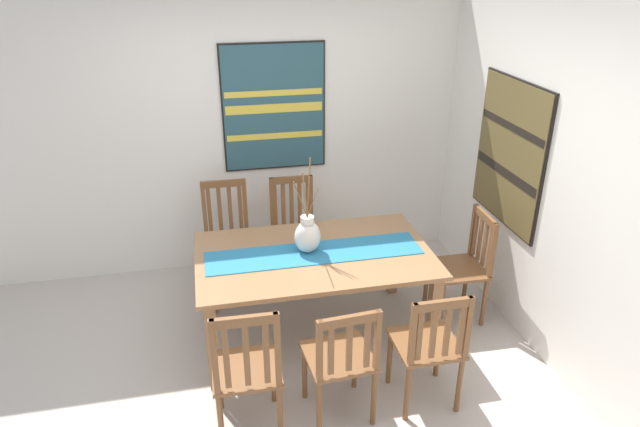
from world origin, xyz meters
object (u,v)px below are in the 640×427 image
(centerpiece_vase, at_px, (307,235))
(chair_1, at_px, (227,236))
(chair_0, at_px, (294,228))
(dining_table, at_px, (314,264))
(chair_4, at_px, (430,345))
(painting_on_back_wall, at_px, (274,108))
(painting_on_side_wall, at_px, (510,153))
(chair_3, at_px, (341,359))
(chair_2, at_px, (464,264))
(chair_5, at_px, (247,370))

(centerpiece_vase, xyz_separation_m, chair_1, (-0.57, 0.85, -0.37))
(chair_0, height_order, chair_1, chair_1)
(dining_table, relative_size, chair_4, 1.95)
(painting_on_back_wall, xyz_separation_m, painting_on_side_wall, (1.70, -1.14, -0.17))
(chair_3, bearing_deg, centerpiece_vase, 91.80)
(chair_0, distance_m, painting_on_back_wall, 1.10)
(chair_2, xyz_separation_m, chair_4, (-0.67, -0.91, -0.01))
(centerpiece_vase, relative_size, chair_4, 0.81)
(chair_3, bearing_deg, chair_0, 89.67)
(chair_0, xyz_separation_m, chair_3, (-0.01, -1.82, -0.03))
(chair_4, distance_m, chair_5, 1.19)
(chair_2, distance_m, chair_4, 1.13)
(chair_4, height_order, painting_on_back_wall, painting_on_back_wall)
(dining_table, xyz_separation_m, chair_5, (-0.61, -0.92, -0.14))
(painting_on_back_wall, bearing_deg, centerpiece_vase, -87.56)
(chair_0, bearing_deg, dining_table, -89.83)
(painting_on_side_wall, bearing_deg, chair_4, -133.92)
(chair_1, bearing_deg, dining_table, -55.59)
(chair_0, bearing_deg, chair_1, -178.27)
(chair_4, bearing_deg, chair_2, 53.70)
(centerpiece_vase, height_order, chair_0, centerpiece_vase)
(chair_1, height_order, painting_on_back_wall, painting_on_back_wall)
(centerpiece_vase, distance_m, painting_on_back_wall, 1.42)
(chair_1, bearing_deg, chair_4, -56.64)
(chair_4, relative_size, painting_on_back_wall, 0.80)
(chair_2, bearing_deg, painting_on_side_wall, 23.61)
(chair_0, xyz_separation_m, painting_on_side_wall, (1.61, -0.75, 0.86))
(chair_2, height_order, chair_5, chair_5)
(dining_table, bearing_deg, painting_on_back_wall, 94.26)
(chair_5, relative_size, painting_on_back_wall, 0.85)
(chair_4, distance_m, painting_on_back_wall, 2.54)
(chair_0, distance_m, chair_2, 1.55)
(chair_1, relative_size, painting_on_back_wall, 0.86)
(chair_0, height_order, chair_2, chair_0)
(painting_on_back_wall, height_order, painting_on_side_wall, painting_on_back_wall)
(dining_table, distance_m, chair_3, 0.93)
(centerpiece_vase, height_order, chair_3, centerpiece_vase)
(chair_0, height_order, chair_5, chair_5)
(painting_on_back_wall, distance_m, painting_on_side_wall, 2.06)
(chair_3, xyz_separation_m, chair_5, (-0.59, -0.01, 0.02))
(centerpiece_vase, distance_m, painting_on_side_wall, 1.72)
(painting_on_side_wall, bearing_deg, chair_0, 154.96)
(chair_2, height_order, painting_on_side_wall, painting_on_side_wall)
(chair_2, relative_size, painting_on_back_wall, 0.81)
(chair_3, relative_size, painting_on_side_wall, 0.77)
(chair_3, relative_size, painting_on_back_wall, 0.78)
(centerpiece_vase, bearing_deg, chair_0, 87.37)
(chair_2, bearing_deg, painting_on_back_wall, 135.95)
(chair_0, distance_m, chair_3, 1.82)
(centerpiece_vase, relative_size, chair_0, 0.77)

